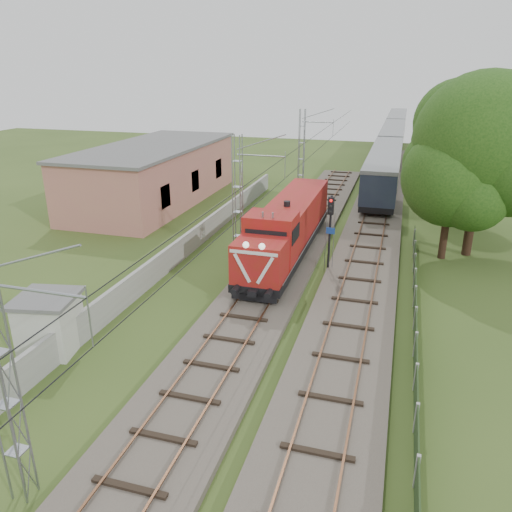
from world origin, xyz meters
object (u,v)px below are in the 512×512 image
(locomotive, at_px, (288,227))
(coach_rake, at_px, (392,138))
(relay_hut, at_px, (49,323))
(signal_post, at_px, (330,221))

(locomotive, xyz_separation_m, coach_rake, (5.00, 43.01, 0.36))
(coach_rake, distance_m, relay_hut, 58.48)
(relay_hut, bearing_deg, signal_post, 50.06)
(coach_rake, bearing_deg, locomotive, -96.63)
(coach_rake, xyz_separation_m, relay_hut, (-12.40, -57.14, -1.16))
(coach_rake, xyz_separation_m, signal_post, (-2.06, -44.79, 0.81))
(coach_rake, relative_size, relay_hut, 22.38)
(locomotive, xyz_separation_m, relay_hut, (-7.40, -14.13, -0.79))
(signal_post, relative_size, relay_hut, 1.62)
(locomotive, height_order, relay_hut, locomotive)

